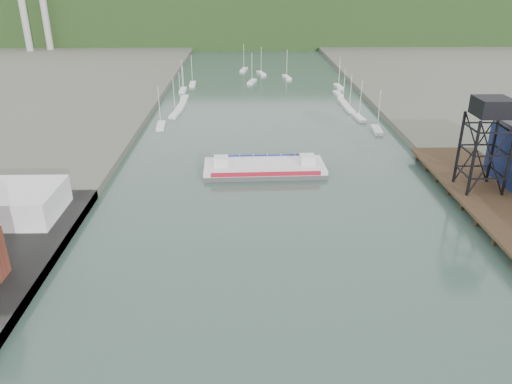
{
  "coord_description": "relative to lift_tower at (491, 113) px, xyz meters",
  "views": [
    {
      "loc": [
        -5.51,
        -21.51,
        36.99
      ],
      "look_at": [
        -3.94,
        52.92,
        4.0
      ],
      "focal_mm": 35.0,
      "sensor_mm": 36.0,
      "label": 1
    }
  ],
  "objects": [
    {
      "name": "white_shed",
      "position": [
        -79.0,
        -8.0,
        -11.8
      ],
      "size": [
        18.0,
        12.0,
        4.5
      ],
      "primitive_type": "cube",
      "color": "silver",
      "rests_on": "west_quay"
    },
    {
      "name": "lift_tower",
      "position": [
        0.0,
        0.0,
        0.0
      ],
      "size": [
        6.5,
        6.5,
        16.0
      ],
      "color": "black",
      "rests_on": "east_pier"
    },
    {
      "name": "marina_sailboats",
      "position": [
        -34.92,
        80.46,
        -15.3
      ],
      "size": [
        57.71,
        92.65,
        0.9
      ],
      "color": "silver",
      "rests_on": "ground"
    },
    {
      "name": "distant_hills",
      "position": [
        -38.98,
        243.35,
        -5.27
      ],
      "size": [
        500.0,
        120.0,
        80.0
      ],
      "color": "black",
      "rests_on": "ground"
    },
    {
      "name": "chain_ferry",
      "position": [
        -36.87,
        13.71,
        -14.66
      ],
      "size": [
        24.3,
        10.55,
        3.45
      ],
      "rotation": [
        0.0,
        0.0,
        0.03
      ],
      "color": "#444346",
      "rests_on": "ground"
    }
  ]
}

